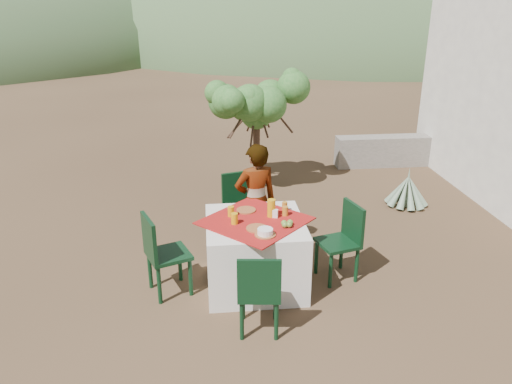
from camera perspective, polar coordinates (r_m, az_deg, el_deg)
ground at (r=5.91m, az=-4.53°, el=-8.38°), size 160.00×160.00×0.00m
table at (r=5.37m, az=-0.10°, el=-6.94°), size 1.30×1.30×0.76m
chair_far at (r=6.22m, az=-1.73°, el=-1.55°), size 0.51×0.51×0.91m
chair_near at (r=4.58m, az=0.37°, el=-11.20°), size 0.43×0.43×0.84m
chair_left at (r=5.24m, az=-10.80°, el=-6.69°), size 0.53×0.53×0.89m
chair_right at (r=5.54m, az=9.98°, el=-5.16°), size 0.49×0.49×0.87m
person at (r=5.83m, az=-0.03°, el=-1.08°), size 0.58×0.46×1.40m
shrub_tree at (r=7.84m, az=0.41°, el=9.60°), size 1.42×1.39×1.67m
agave at (r=7.76m, az=16.89°, el=0.09°), size 0.63×0.63×0.67m
stone_wall at (r=9.66m, az=16.71°, el=4.59°), size 2.60×0.35×0.55m
hill_near_right at (r=42.96m, az=10.88°, el=17.24°), size 48.00×48.00×20.00m
hill_far_center at (r=57.34m, az=-10.39°, el=18.26°), size 60.00×60.00×24.00m
hill_far_right at (r=58.40m, az=23.89°, el=16.91°), size 36.00×36.00×14.00m
plate_far at (r=5.42m, az=-1.14°, el=-2.08°), size 0.21×0.21×0.01m
plate_near at (r=5.01m, az=0.11°, el=-4.18°), size 0.22×0.22×0.01m
glass_far at (r=5.28m, az=-2.89°, el=-2.22°), size 0.07×0.07×0.11m
glass_near at (r=5.10m, az=-2.47°, el=-3.05°), size 0.07×0.07×0.12m
juice_pitcher at (r=5.25m, az=1.77°, el=-1.85°), size 0.09×0.09×0.19m
bowl_plate at (r=4.88m, az=1.06°, el=-4.89°), size 0.21×0.21×0.01m
white_bowl at (r=4.87m, az=1.06°, el=-4.53°), size 0.15×0.15×0.06m
jar_left at (r=5.30m, az=3.37°, el=-2.18°), size 0.06×0.06×0.10m
jar_right at (r=5.43m, az=3.30°, el=-1.62°), size 0.06×0.06×0.09m
napkin_holder at (r=5.25m, az=2.14°, el=-2.46°), size 0.08×0.06×0.09m
fruit_cluster at (r=5.06m, az=3.57°, el=-3.64°), size 0.12×0.12×0.06m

